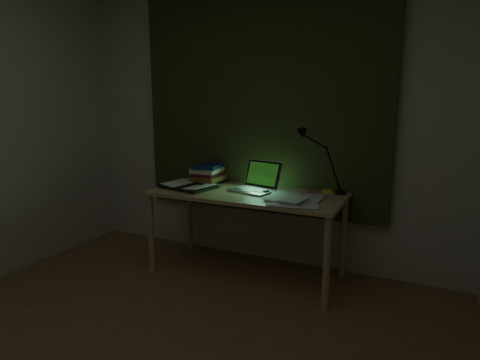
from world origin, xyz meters
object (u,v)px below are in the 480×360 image
object	(u,v)px
desk	(246,234)
loose_papers	(288,199)
open_textbook	(189,186)
desk_lamp	(342,163)
book_stack	(208,173)
laptop	(252,177)

from	to	relation	value
desk	loose_papers	size ratio (longest dim) A/B	4.07
open_textbook	desk_lamp	xyz separation A→B (m)	(1.19, 0.33, 0.23)
loose_papers	open_textbook	bearing A→B (deg)	175.96
desk	loose_papers	xyz separation A→B (m)	(0.38, -0.12, 0.36)
open_textbook	loose_papers	bearing A→B (deg)	7.43
open_textbook	book_stack	size ratio (longest dim) A/B	1.57
laptop	open_textbook	xyz separation A→B (m)	(-0.53, -0.11, -0.10)
book_stack	desk_lamp	xyz separation A→B (m)	(1.14, 0.09, 0.16)
laptop	open_textbook	size ratio (longest dim) A/B	0.90
desk	open_textbook	xyz separation A→B (m)	(-0.50, -0.06, 0.37)
desk	book_stack	world-z (taller)	book_stack
laptop	loose_papers	bearing A→B (deg)	-11.01
book_stack	desk	bearing A→B (deg)	-21.83
desk_lamp	book_stack	bearing A→B (deg)	-176.48
desk	desk_lamp	xyz separation A→B (m)	(0.69, 0.27, 0.59)
desk_lamp	laptop	bearing A→B (deg)	-162.35
desk	book_stack	xyz separation A→B (m)	(-0.45, 0.18, 0.44)
loose_papers	desk_lamp	xyz separation A→B (m)	(0.30, 0.39, 0.23)
open_textbook	loose_papers	size ratio (longest dim) A/B	1.11
laptop	loose_papers	distance (m)	0.41
open_textbook	desk_lamp	world-z (taller)	desk_lamp
desk	book_stack	bearing A→B (deg)	158.17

